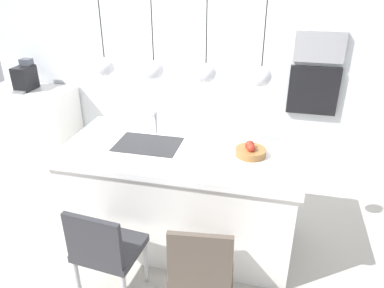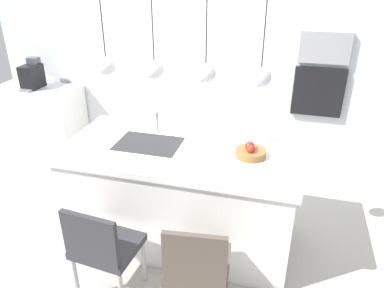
% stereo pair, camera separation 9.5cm
% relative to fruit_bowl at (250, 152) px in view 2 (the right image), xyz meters
% --- Properties ---
extents(floor, '(6.60, 6.60, 0.00)m').
position_rel_fruit_bowl_xyz_m(floor, '(-0.60, -0.00, -0.99)').
color(floor, '#BCB7AD').
rests_on(floor, ground).
extents(back_wall, '(6.00, 0.10, 2.60)m').
position_rel_fruit_bowl_xyz_m(back_wall, '(-0.60, 1.65, 0.31)').
color(back_wall, white).
rests_on(back_wall, ground).
extents(kitchen_island, '(2.03, 1.01, 0.95)m').
position_rel_fruit_bowl_xyz_m(kitchen_island, '(-0.60, -0.00, -0.51)').
color(kitchen_island, white).
rests_on(kitchen_island, ground).
extents(sink_basin, '(0.56, 0.40, 0.02)m').
position_rel_fruit_bowl_xyz_m(sink_basin, '(-0.89, -0.00, -0.04)').
color(sink_basin, '#2D2D30').
rests_on(sink_basin, kitchen_island).
extents(faucet, '(0.02, 0.17, 0.22)m').
position_rel_fruit_bowl_xyz_m(faucet, '(-0.89, 0.21, 0.10)').
color(faucet, silver).
rests_on(faucet, kitchen_island).
extents(fruit_bowl, '(0.25, 0.25, 0.13)m').
position_rel_fruit_bowl_xyz_m(fruit_bowl, '(0.00, 0.00, 0.00)').
color(fruit_bowl, '#9E6B38').
rests_on(fruit_bowl, kitchen_island).
extents(side_counter, '(1.10, 0.60, 0.89)m').
position_rel_fruit_bowl_xyz_m(side_counter, '(-3.00, 1.28, -0.54)').
color(side_counter, white).
rests_on(side_counter, ground).
extents(coffee_machine, '(0.20, 0.35, 0.38)m').
position_rel_fruit_bowl_xyz_m(coffee_machine, '(-3.01, 1.28, 0.06)').
color(coffee_machine, black).
rests_on(coffee_machine, side_counter).
extents(microwave, '(0.54, 0.08, 0.34)m').
position_rel_fruit_bowl_xyz_m(microwave, '(0.57, 1.58, 0.56)').
color(microwave, '#9E9EA3').
rests_on(microwave, back_wall).
extents(oven, '(0.56, 0.08, 0.56)m').
position_rel_fruit_bowl_xyz_m(oven, '(0.57, 1.58, 0.06)').
color(oven, black).
rests_on(oven, back_wall).
extents(chair_near, '(0.50, 0.46, 0.86)m').
position_rel_fruit_bowl_xyz_m(chair_near, '(-0.95, -0.85, -0.49)').
color(chair_near, '#333338').
rests_on(chair_near, ground).
extents(chair_middle, '(0.49, 0.49, 0.88)m').
position_rel_fruit_bowl_xyz_m(chair_middle, '(-0.22, -0.86, -0.49)').
color(chair_middle, brown).
rests_on(chair_middle, ground).
extents(pendant_light_left, '(0.16, 0.16, 0.76)m').
position_rel_fruit_bowl_xyz_m(pendant_light_left, '(-1.22, -0.00, 0.64)').
color(pendant_light_left, silver).
extents(pendant_light_center_left, '(0.16, 0.16, 0.76)m').
position_rel_fruit_bowl_xyz_m(pendant_light_center_left, '(-0.81, -0.00, 0.64)').
color(pendant_light_center_left, silver).
extents(pendant_light_center_right, '(0.16, 0.16, 0.76)m').
position_rel_fruit_bowl_xyz_m(pendant_light_center_right, '(-0.39, -0.00, 0.64)').
color(pendant_light_center_right, silver).
extents(pendant_light_right, '(0.16, 0.16, 0.76)m').
position_rel_fruit_bowl_xyz_m(pendant_light_right, '(0.03, -0.00, 0.64)').
color(pendant_light_right, silver).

